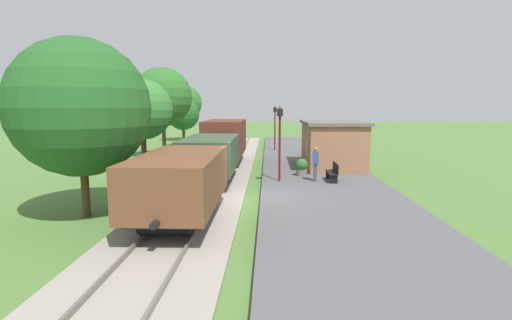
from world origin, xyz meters
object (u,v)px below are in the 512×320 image
tree_trackside_far (163,97)px  tree_field_left (183,114)px  freight_train (212,153)px  tree_field_distant (183,103)px  bench_down_platform (311,149)px  tree_trackside_mid (142,110)px  potted_planter (302,167)px  station_hut (332,144)px  bench_near_hut (333,172)px  lamp_post_far (275,120)px  person_waiting (315,162)px  tree_trackside_near (80,108)px  lamp_post_near (280,130)px

tree_trackside_far → tree_field_left: bearing=90.8°
freight_train → tree_field_distant: (-6.62, 23.10, 2.73)m
bench_down_platform → tree_trackside_mid: 13.46m
potted_planter → tree_trackside_mid: 8.85m
station_hut → potted_planter: station_hut is taller
bench_near_hut → tree_trackside_mid: 10.24m
lamp_post_far → tree_trackside_far: 9.29m
potted_planter → lamp_post_far: 12.08m
bench_down_platform → potted_planter: 8.43m
freight_train → station_hut: station_hut is taller
freight_train → person_waiting: freight_train is taller
bench_near_hut → tree_trackside_near: bearing=-150.6°
bench_down_platform → tree_trackside_near: bearing=-122.6°
potted_planter → tree_trackside_near: tree_trackside_near is taller
bench_near_hut → tree_trackside_mid: tree_trackside_mid is taller
lamp_post_near → tree_trackside_mid: (-7.08, 0.98, 0.94)m
freight_train → potted_planter: 4.80m
bench_near_hut → potted_planter: bearing=134.8°
tree_trackside_mid → bench_near_hut: bearing=-5.6°
tree_field_left → person_waiting: bearing=-58.9°
person_waiting → potted_planter: bearing=-55.7°
tree_field_left → lamp_post_near: bearing=-63.4°
tree_trackside_mid → tree_trackside_near: bearing=-90.2°
potted_planter → bench_down_platform: bearing=80.3°
person_waiting → tree_field_distant: (-11.86, 23.95, 3.05)m
station_hut → tree_field_distant: size_ratio=0.92×
tree_trackside_near → tree_field_distant: tree_field_distant is taller
bench_down_platform → lamp_post_near: bearing=-105.2°
bench_near_hut → tree_field_distant: bearing=118.0°
bench_down_platform → tree_trackside_near: 18.38m
freight_train → tree_field_distant: tree_field_distant is taller
freight_train → bench_near_hut: size_ratio=12.93×
bench_down_platform → tree_trackside_mid: size_ratio=0.28×
bench_down_platform → tree_trackside_near: (-9.76, -15.26, 3.16)m
bench_near_hut → lamp_post_far: size_ratio=0.41×
station_hut → person_waiting: (-1.55, -4.56, -0.47)m
bench_down_platform → tree_trackside_far: tree_trackside_far is taller
lamp_post_near → tree_field_distant: size_ratio=0.59×
bench_near_hut → potted_planter: size_ratio=1.64×
tree_trackside_near → station_hut: bearing=44.0°
bench_near_hut → tree_trackside_near: size_ratio=0.24×
person_waiting → bench_down_platform: bearing=-81.5°
person_waiting → tree_field_left: bearing=-45.2°
person_waiting → bench_near_hut: bearing=-165.6°
bench_near_hut → lamp_post_near: bearing=-179.5°
tree_field_distant → bench_down_platform: bearing=-48.1°
lamp_post_near → lamp_post_far: same height
bench_near_hut → lamp_post_far: (-2.66, 13.27, 2.08)m
tree_trackside_near → freight_train: bearing=60.2°
bench_near_hut → bench_down_platform: same height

